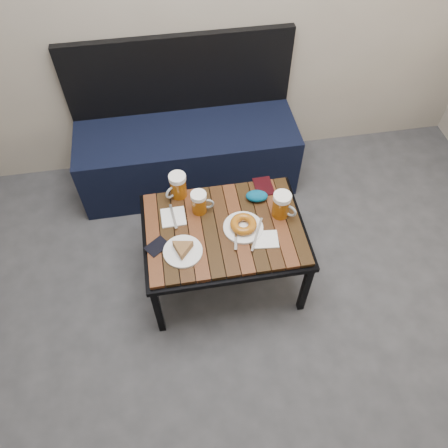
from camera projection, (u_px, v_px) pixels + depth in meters
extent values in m
cube|color=black|center=(188.00, 157.00, 2.90)|extent=(1.40, 0.50, 0.45)
cube|color=black|center=(179.00, 74.00, 2.67)|extent=(1.40, 0.05, 0.50)
cube|color=black|center=(158.00, 311.00, 2.24)|extent=(0.04, 0.03, 0.42)
cube|color=black|center=(305.00, 289.00, 2.32)|extent=(0.03, 0.03, 0.42)
cube|color=black|center=(151.00, 225.00, 2.57)|extent=(0.04, 0.04, 0.42)
cube|color=black|center=(280.00, 209.00, 2.65)|extent=(0.03, 0.04, 0.42)
cube|color=black|center=(224.00, 232.00, 2.27)|extent=(0.84, 0.62, 0.03)
cube|color=#371A0C|center=(224.00, 229.00, 2.25)|extent=(0.80, 0.58, 0.02)
cylinder|color=#8E480B|center=(178.00, 187.00, 2.33)|extent=(0.12, 0.12, 0.12)
cylinder|color=white|center=(177.00, 178.00, 2.27)|extent=(0.09, 0.09, 0.03)
torus|color=#8C999E|center=(171.00, 192.00, 2.30)|extent=(0.07, 0.05, 0.07)
cylinder|color=#8E480B|center=(199.00, 204.00, 2.26)|extent=(0.09, 0.09, 0.11)
cylinder|color=white|center=(198.00, 196.00, 2.21)|extent=(0.08, 0.08, 0.02)
torus|color=#8C999E|center=(208.00, 204.00, 2.26)|extent=(0.07, 0.02, 0.07)
cylinder|color=#8E480B|center=(281.00, 207.00, 2.24)|extent=(0.12, 0.12, 0.12)
cylinder|color=white|center=(282.00, 197.00, 2.18)|extent=(0.09, 0.09, 0.03)
torus|color=#8C999E|center=(290.00, 211.00, 2.23)|extent=(0.06, 0.06, 0.07)
cylinder|color=white|center=(183.00, 251.00, 2.14)|extent=(0.19, 0.19, 0.01)
cylinder|color=white|center=(243.00, 228.00, 2.23)|extent=(0.20, 0.20, 0.01)
torus|color=#81410B|center=(243.00, 224.00, 2.21)|extent=(0.14, 0.14, 0.04)
cube|color=#A5A8AD|center=(257.00, 234.00, 2.19)|extent=(0.10, 0.20, 0.00)
cube|color=#A5A8AD|center=(236.00, 237.00, 2.18)|extent=(0.04, 0.16, 0.00)
cube|color=white|center=(173.00, 217.00, 2.27)|extent=(0.13, 0.13, 0.01)
cube|color=#A5A8AD|center=(173.00, 216.00, 2.27)|extent=(0.03, 0.17, 0.00)
cube|color=white|center=(265.00, 239.00, 2.19)|extent=(0.14, 0.12, 0.01)
cube|color=black|center=(157.00, 246.00, 2.16)|extent=(0.14, 0.13, 0.01)
cube|color=black|center=(264.00, 186.00, 2.41)|extent=(0.10, 0.14, 0.01)
ellipsoid|color=navy|center=(257.00, 196.00, 2.33)|extent=(0.13, 0.10, 0.05)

